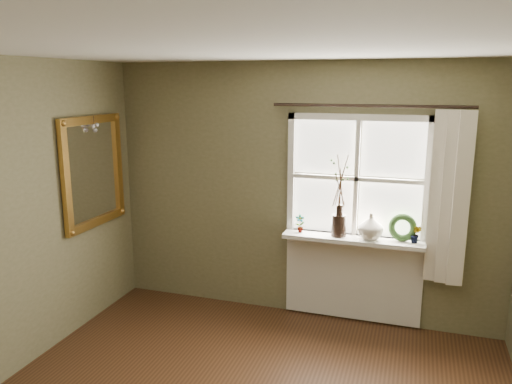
{
  "coord_description": "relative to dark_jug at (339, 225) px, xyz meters",
  "views": [
    {
      "loc": [
        1.09,
        -2.58,
        2.39
      ],
      "look_at": [
        -0.25,
        1.55,
        1.43
      ],
      "focal_mm": 35.0,
      "sensor_mm": 36.0,
      "label": 1
    }
  ],
  "objects": [
    {
      "name": "window_frame",
      "position": [
        0.14,
        0.11,
        0.45
      ],
      "size": [
        1.36,
        0.06,
        1.24
      ],
      "color": "silver",
      "rests_on": "wall_back"
    },
    {
      "name": "curtain_rod",
      "position": [
        0.24,
        0.05,
        1.15
      ],
      "size": [
        1.84,
        0.03,
        0.03
      ],
      "primitive_type": "cylinder",
      "rotation": [
        0.0,
        1.57,
        0.0
      ],
      "color": "black",
      "rests_on": "wall_back"
    },
    {
      "name": "dark_jug",
      "position": [
        0.0,
        0.0,
        0.0
      ],
      "size": [
        0.19,
        0.19,
        0.21
      ],
      "primitive_type": "cylinder",
      "rotation": [
        0.0,
        0.0,
        0.38
      ],
      "color": "black",
      "rests_on": "window_sill"
    },
    {
      "name": "wreath",
      "position": [
        0.6,
        0.04,
        -0.01
      ],
      "size": [
        0.28,
        0.15,
        0.27
      ],
      "primitive_type": "torus",
      "rotation": [
        1.36,
        0.0,
        -0.12
      ],
      "color": "#28461F",
      "rests_on": "window_sill"
    },
    {
      "name": "wall_back",
      "position": [
        -0.41,
        0.18,
        0.27
      ],
      "size": [
        4.0,
        0.1,
        2.6
      ],
      "primitive_type": "cube",
      "color": "#696545",
      "rests_on": "ground"
    },
    {
      "name": "potted_plant_left",
      "position": [
        -0.39,
        0.0,
        -0.02
      ],
      "size": [
        0.11,
        0.1,
        0.18
      ],
      "primitive_type": "imported",
      "rotation": [
        0.0,
        0.0,
        0.36
      ],
      "color": "#28461F",
      "rests_on": "window_sill"
    },
    {
      "name": "curtain",
      "position": [
        0.98,
        0.01,
        0.34
      ],
      "size": [
        0.36,
        0.12,
        1.59
      ],
      "primitive_type": "cube",
      "color": "beige",
      "rests_on": "wall_back"
    },
    {
      "name": "potted_plant_right",
      "position": [
        0.72,
        0.0,
        -0.02
      ],
      "size": [
        0.11,
        0.09,
        0.17
      ],
      "primitive_type": "imported",
      "rotation": [
        0.0,
        0.0,
        -0.17
      ],
      "color": "#28461F",
      "rests_on": "window_sill"
    },
    {
      "name": "window_sill",
      "position": [
        0.14,
        0.0,
        -0.13
      ],
      "size": [
        1.36,
        0.26,
        0.04
      ],
      "primitive_type": "cube",
      "color": "silver",
      "rests_on": "wall_back"
    },
    {
      "name": "cream_vase",
      "position": [
        0.3,
        0.0,
        0.02
      ],
      "size": [
        0.29,
        0.29,
        0.25
      ],
      "primitive_type": "imported",
      "rotation": [
        0.0,
        0.0,
        -0.24
      ],
      "color": "beige",
      "rests_on": "window_sill"
    },
    {
      "name": "window_apron",
      "position": [
        0.14,
        0.11,
        -0.57
      ],
      "size": [
        1.36,
        0.04,
        0.88
      ],
      "primitive_type": "cube",
      "color": "silver",
      "rests_on": "ground"
    },
    {
      "name": "gilt_mirror",
      "position": [
        -2.37,
        -0.55,
        0.5
      ],
      "size": [
        0.1,
        0.93,
        1.1
      ],
      "color": "white",
      "rests_on": "wall_left"
    },
    {
      "name": "ceiling",
      "position": [
        -0.41,
        -2.12,
        1.57
      ],
      "size": [
        4.5,
        4.5,
        0.0
      ],
      "primitive_type": "plane",
      "color": "silver",
      "rests_on": "ground"
    }
  ]
}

